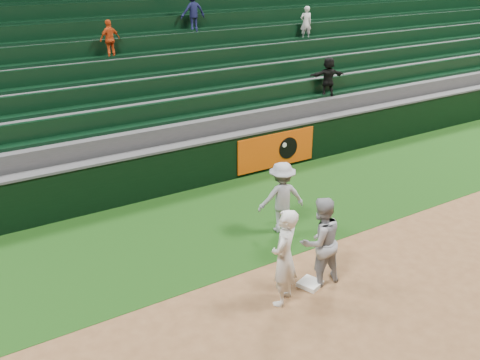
# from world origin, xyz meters

# --- Properties ---
(ground) EXTENTS (70.00, 70.00, 0.00)m
(ground) POSITION_xyz_m (0.00, 0.00, 0.00)
(ground) COLOR brown
(ground) RESTS_ON ground
(foul_grass) EXTENTS (36.00, 4.20, 0.01)m
(foul_grass) POSITION_xyz_m (0.00, 3.00, 0.00)
(foul_grass) COLOR black
(foul_grass) RESTS_ON ground
(first_base) EXTENTS (0.49, 0.49, 0.09)m
(first_base) POSITION_xyz_m (0.10, -0.13, 0.04)
(first_base) COLOR white
(first_base) RESTS_ON ground
(first_baseman) EXTENTS (0.79, 0.73, 1.82)m
(first_baseman) POSITION_xyz_m (-0.63, -0.25, 0.91)
(first_baseman) COLOR silver
(first_baseman) RESTS_ON ground
(baserunner) EXTENTS (0.90, 0.72, 1.75)m
(baserunner) POSITION_xyz_m (0.31, -0.10, 0.87)
(baserunner) COLOR #92949B
(baserunner) RESTS_ON ground
(base_coach) EXTENTS (1.17, 0.86, 1.63)m
(base_coach) POSITION_xyz_m (0.92, 1.94, 0.82)
(base_coach) COLOR #999BA6
(base_coach) RESTS_ON foul_grass
(field_wall) EXTENTS (36.00, 0.45, 1.25)m
(field_wall) POSITION_xyz_m (0.03, 5.20, 0.63)
(field_wall) COLOR black
(field_wall) RESTS_ON ground
(stadium_seating) EXTENTS (36.00, 5.95, 4.85)m
(stadium_seating) POSITION_xyz_m (-0.00, 8.97, 1.70)
(stadium_seating) COLOR #353538
(stadium_seating) RESTS_ON ground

